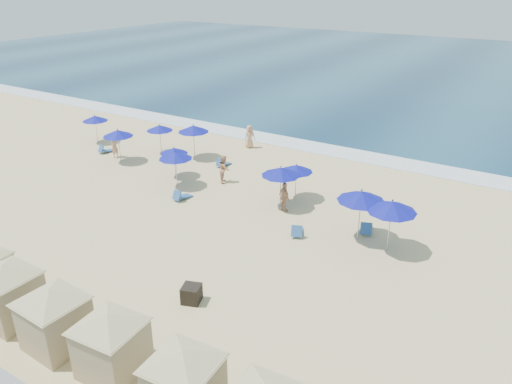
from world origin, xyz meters
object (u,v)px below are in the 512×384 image
cabana_3 (110,336)px  cabana_4 (184,374)px  trash_bin (192,294)px  umbrella_4 (193,129)px  beachgoer_3 (250,136)px  beachgoer_1 (224,169)px  umbrella_3 (174,151)px  umbrella_0 (95,118)px  umbrella_5 (175,155)px  beachgoer_2 (284,197)px  cabana_1 (7,285)px  umbrella_7 (281,171)px  cabana_2 (53,311)px  umbrella_1 (118,133)px  umbrella_8 (361,196)px  beachgoer_0 (114,146)px  umbrella_2 (160,128)px  umbrella_9 (392,206)px  umbrella_6 (296,168)px

cabana_3 → cabana_4: size_ratio=1.01×
trash_bin → cabana_4: cabana_4 is taller
umbrella_4 → beachgoer_3: bearing=62.4°
beachgoer_1 → cabana_3: bearing=169.3°
cabana_3 → umbrella_3: bearing=123.9°
umbrella_0 → umbrella_5: 11.74m
umbrella_0 → beachgoer_2: (18.69, -3.07, -1.08)m
umbrella_3 → beachgoer_1: size_ratio=1.16×
umbrella_5 → beachgoer_3: (-0.24, 8.83, -1.18)m
cabana_1 → umbrella_7: (3.78, 14.37, 0.64)m
cabana_2 → umbrella_0: (-17.21, 17.12, 0.43)m
umbrella_1 → beachgoer_2: umbrella_1 is taller
trash_bin → cabana_2: size_ratio=0.17×
umbrella_8 → umbrella_1: bearing=174.9°
cabana_1 → beachgoer_3: cabana_1 is taller
cabana_1 → beachgoer_0: cabana_1 is taller
umbrella_0 → trash_bin: bearing=-32.5°
cabana_1 → umbrella_4: bearing=107.0°
beachgoer_3 → umbrella_2: bearing=161.3°
umbrella_8 → beachgoer_1: 10.50m
cabana_2 → umbrella_2: bearing=122.0°
trash_bin → umbrella_9: bearing=37.1°
umbrella_6 → umbrella_9: size_ratio=0.82×
umbrella_8 → beachgoer_3: (-12.44, 9.19, -1.48)m
umbrella_5 → beachgoer_0: bearing=166.7°
umbrella_7 → umbrella_1: bearing=177.9°
cabana_3 → umbrella_5: size_ratio=1.74×
cabana_1 → umbrella_0: bearing=130.2°
beachgoer_3 → umbrella_1: bearing=169.7°
umbrella_2 → umbrella_9: (19.04, -4.98, 0.42)m
cabana_2 → umbrella_7: cabana_2 is taller
beachgoer_1 → beachgoer_2: beachgoer_1 is taller
beachgoer_0 → umbrella_6: bearing=84.6°
umbrella_3 → umbrella_5: size_ratio=0.87×
umbrella_2 → umbrella_9: umbrella_9 is taller
beachgoer_3 → umbrella_8: bearing=-97.6°
umbrella_3 → trash_bin: bearing=-46.8°
cabana_1 → umbrella_3: size_ratio=2.08×
umbrella_7 → beachgoer_1: bearing=164.4°
cabana_1 → umbrella_3: bearing=106.6°
umbrella_4 → beachgoer_2: umbrella_4 is taller
umbrella_4 → beachgoer_3: (2.14, 4.09, -1.31)m
umbrella_9 → beachgoer_3: size_ratio=1.53×
trash_bin → cabana_1: 7.00m
umbrella_3 → umbrella_4: size_ratio=0.82×
cabana_2 → umbrella_4: cabana_2 is taller
cabana_2 → umbrella_0: 24.27m
cabana_2 → umbrella_2: cabana_2 is taller
cabana_1 → beachgoer_2: (4.25, 13.99, -0.68)m
cabana_4 → beachgoer_3: 25.35m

